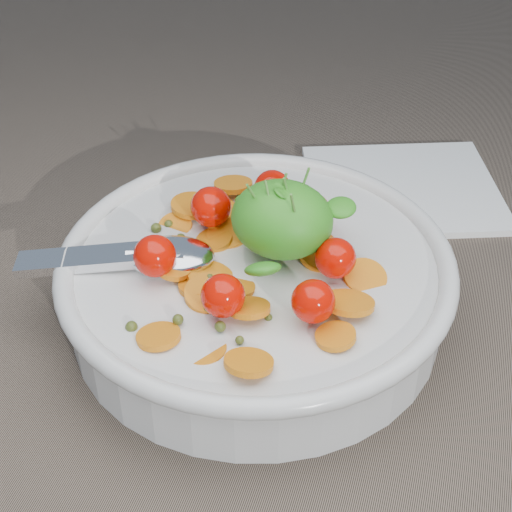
# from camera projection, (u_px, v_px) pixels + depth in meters

# --- Properties ---
(ground) EXTENTS (6.00, 6.00, 0.00)m
(ground) POSITION_uv_depth(u_px,v_px,m) (257.00, 291.00, 0.59)
(ground) COLOR #6F5F4F
(ground) RESTS_ON ground
(bowl) EXTENTS (0.29, 0.27, 0.12)m
(bowl) POSITION_uv_depth(u_px,v_px,m) (256.00, 281.00, 0.55)
(bowl) COLOR silver
(bowl) RESTS_ON ground
(napkin) EXTENTS (0.20, 0.19, 0.01)m
(napkin) POSITION_uv_depth(u_px,v_px,m) (403.00, 188.00, 0.69)
(napkin) COLOR white
(napkin) RESTS_ON ground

